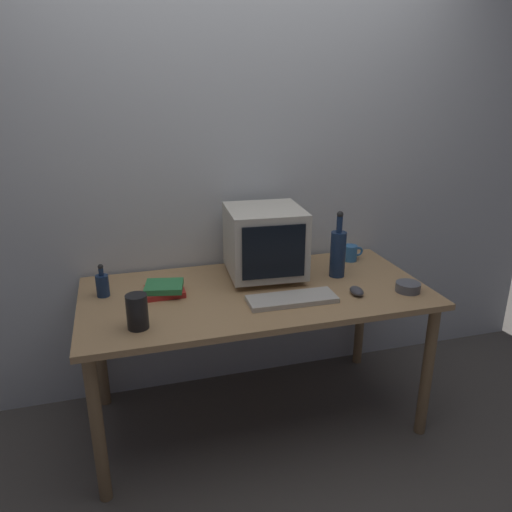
% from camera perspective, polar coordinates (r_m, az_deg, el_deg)
% --- Properties ---
extents(ground_plane, '(6.00, 6.00, 0.00)m').
position_cam_1_polar(ground_plane, '(2.83, 0.00, -18.02)').
color(ground_plane, '#56514C').
extents(back_wall, '(4.00, 0.08, 2.50)m').
position_cam_1_polar(back_wall, '(2.74, -2.78, 9.54)').
color(back_wall, silver).
rests_on(back_wall, ground).
extents(desk, '(1.69, 0.83, 0.75)m').
position_cam_1_polar(desk, '(2.48, 0.00, -5.69)').
color(desk, tan).
rests_on(desk, ground).
extents(crt_monitor, '(0.40, 0.41, 0.37)m').
position_cam_1_polar(crt_monitor, '(2.55, 1.02, 1.66)').
color(crt_monitor, beige).
rests_on(crt_monitor, desk).
extents(keyboard, '(0.42, 0.16, 0.02)m').
position_cam_1_polar(keyboard, '(2.33, 4.17, -4.99)').
color(keyboard, beige).
rests_on(keyboard, desk).
extents(computer_mouse, '(0.07, 0.10, 0.04)m').
position_cam_1_polar(computer_mouse, '(2.44, 11.56, -3.99)').
color(computer_mouse, '#3F3F47').
rests_on(computer_mouse, desk).
extents(bottle_tall, '(0.08, 0.08, 0.35)m').
position_cam_1_polar(bottle_tall, '(2.61, 9.45, 0.46)').
color(bottle_tall, navy).
rests_on(bottle_tall, desk).
extents(bottle_short, '(0.06, 0.06, 0.16)m').
position_cam_1_polar(bottle_short, '(2.47, -17.33, -3.15)').
color(bottle_short, navy).
rests_on(bottle_short, desk).
extents(book_stack, '(0.21, 0.19, 0.06)m').
position_cam_1_polar(book_stack, '(2.43, -10.55, -3.77)').
color(book_stack, red).
rests_on(book_stack, desk).
extents(mug, '(0.12, 0.08, 0.09)m').
position_cam_1_polar(mug, '(2.88, 10.88, 0.36)').
color(mug, '#3370B2').
rests_on(mug, desk).
extents(cd_spindle, '(0.12, 0.12, 0.04)m').
position_cam_1_polar(cd_spindle, '(2.54, 17.16, -3.45)').
color(cd_spindle, '#595B66').
rests_on(cd_spindle, desk).
extents(metal_canister, '(0.09, 0.09, 0.15)m').
position_cam_1_polar(metal_canister, '(2.12, -13.57, -6.27)').
color(metal_canister, black).
rests_on(metal_canister, desk).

